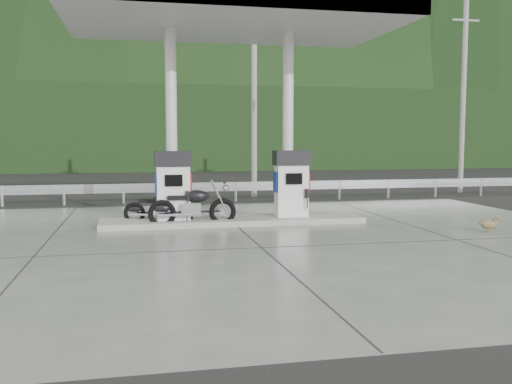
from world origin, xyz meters
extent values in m
plane|color=black|center=(0.00, 0.00, 0.00)|extent=(160.00, 160.00, 0.00)
cube|color=#60605B|center=(0.00, 0.00, 0.01)|extent=(18.00, 14.00, 0.02)
cube|color=#9A9790|center=(0.00, 2.50, 0.10)|extent=(7.00, 1.40, 0.15)
cylinder|color=silver|center=(-1.60, 2.90, 2.67)|extent=(0.30, 0.30, 5.00)
cylinder|color=silver|center=(1.60, 2.90, 2.67)|extent=(0.30, 0.30, 5.00)
cube|color=silver|center=(0.00, 2.50, 5.37)|extent=(8.50, 5.00, 0.40)
cube|color=black|center=(0.00, 11.50, 0.00)|extent=(60.00, 7.00, 0.01)
cylinder|color=gray|center=(2.00, 9.50, 4.00)|extent=(0.22, 0.22, 8.00)
cylinder|color=gray|center=(11.00, 9.50, 4.00)|extent=(0.22, 0.22, 8.00)
cube|color=black|center=(0.00, 30.00, 3.00)|extent=(80.00, 6.00, 6.00)
camera|label=1|loc=(-2.51, -12.46, 2.29)|focal=40.00mm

